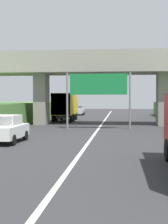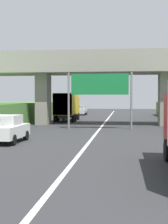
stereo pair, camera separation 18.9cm
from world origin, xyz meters
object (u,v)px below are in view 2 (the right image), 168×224
(truck_yellow, at_px, (67,106))
(car_white, at_px, (7,129))
(car_silver, at_px, (81,110))
(overhead_highway_sign, at_px, (100,88))

(truck_yellow, bearing_deg, car_white, -90.62)
(car_white, distance_m, car_silver, 37.61)
(car_white, xyz_separation_m, car_silver, (-0.11, 37.61, 0.00))
(truck_yellow, distance_m, car_white, 21.22)
(car_silver, bearing_deg, truck_yellow, -88.80)
(overhead_highway_sign, relative_size, truck_yellow, 0.81)
(overhead_highway_sign, xyz_separation_m, car_white, (-5.05, -10.25, -2.90))
(overhead_highway_sign, bearing_deg, truck_yellow, 113.78)
(car_white, relative_size, car_silver, 1.00)
(overhead_highway_sign, bearing_deg, car_silver, 100.69)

